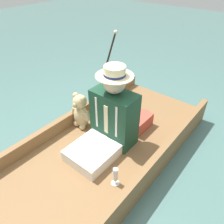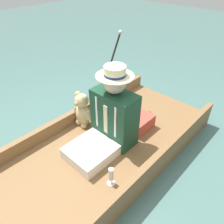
% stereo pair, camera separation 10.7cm
% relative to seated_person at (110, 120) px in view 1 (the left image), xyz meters
% --- Properties ---
extents(ground_plane, '(16.00, 16.00, 0.00)m').
position_rel_seated_person_xyz_m(ground_plane, '(0.01, 0.09, -0.43)').
color(ground_plane, '#476B66').
extents(punt_boat, '(1.09, 2.48, 0.29)m').
position_rel_seated_person_xyz_m(punt_boat, '(0.01, 0.09, -0.34)').
color(punt_boat, brown).
rests_on(punt_boat, ground_plane).
extents(seat_cushion, '(0.43, 0.30, 0.14)m').
position_rel_seated_person_xyz_m(seat_cushion, '(0.03, -0.37, -0.21)').
color(seat_cushion, '#B24738').
rests_on(seat_cushion, punt_boat).
extents(seated_person, '(0.42, 0.69, 0.79)m').
position_rel_seated_person_xyz_m(seated_person, '(0.00, 0.00, 0.00)').
color(seated_person, white).
rests_on(seated_person, punt_boat).
extents(teddy_bear, '(0.28, 0.16, 0.40)m').
position_rel_seated_person_xyz_m(teddy_bear, '(0.40, -0.01, -0.10)').
color(teddy_bear, tan).
rests_on(teddy_bear, punt_boat).
extents(wine_glass, '(0.07, 0.07, 0.17)m').
position_rel_seated_person_xyz_m(wine_glass, '(-0.34, 0.34, -0.18)').
color(wine_glass, silver).
rests_on(wine_glass, punt_boat).
extents(walking_cane, '(0.04, 0.45, 0.88)m').
position_rel_seated_person_xyz_m(walking_cane, '(0.45, -0.48, 0.22)').
color(walking_cane, black).
rests_on(walking_cane, punt_boat).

